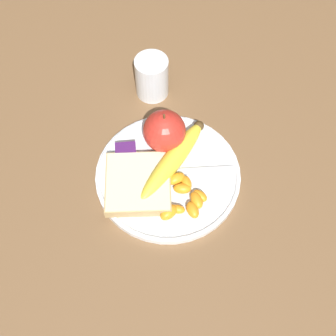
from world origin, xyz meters
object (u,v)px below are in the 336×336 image
(fork, at_px, (170,171))
(jam_packet, at_px, (126,156))
(plate, at_px, (168,175))
(bread_slice, at_px, (138,183))
(banana, at_px, (173,160))
(apple, at_px, (167,131))
(juice_glass, at_px, (152,78))

(fork, xyz_separation_m, jam_packet, (-0.03, -0.08, 0.01))
(jam_packet, bearing_deg, plate, 61.84)
(plate, distance_m, fork, 0.01)
(fork, relative_size, jam_packet, 4.27)
(plate, bearing_deg, bread_slice, -69.08)
(plate, bearing_deg, banana, 149.21)
(jam_packet, bearing_deg, apple, 109.63)
(banana, bearing_deg, plate, -30.79)
(apple, bearing_deg, fork, 0.23)
(plate, height_order, banana, banana)
(juice_glass, relative_size, jam_packet, 1.88)
(bread_slice, height_order, fork, bread_slice)
(banana, bearing_deg, juice_glass, -173.09)
(fork, bearing_deg, juice_glass, -83.26)
(plate, bearing_deg, fork, 133.16)
(banana, relative_size, jam_packet, 3.79)
(juice_glass, height_order, banana, juice_glass)
(bread_slice, bearing_deg, apple, 145.89)
(banana, bearing_deg, apple, -173.02)
(apple, xyz_separation_m, jam_packet, (0.03, -0.08, -0.03))
(plate, xyz_separation_m, apple, (-0.07, 0.00, 0.04))
(bread_slice, relative_size, jam_packet, 2.75)
(apple, height_order, bread_slice, apple)
(banana, relative_size, bread_slice, 1.38)
(banana, height_order, bread_slice, banana)
(juice_glass, distance_m, jam_packet, 0.17)
(bread_slice, bearing_deg, fork, 113.10)
(apple, distance_m, banana, 0.05)
(juice_glass, relative_size, fork, 0.44)
(jam_packet, bearing_deg, banana, 75.61)
(apple, distance_m, bread_slice, 0.11)
(apple, height_order, fork, apple)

